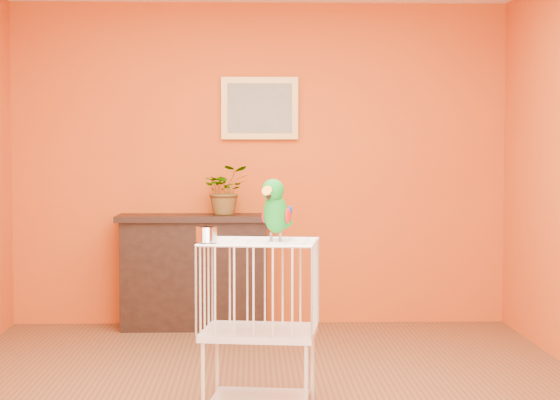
{
  "coord_description": "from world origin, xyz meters",
  "views": [
    {
      "loc": [
        -0.07,
        -5.34,
        1.4
      ],
      "look_at": [
        0.08,
        -0.32,
        1.14
      ],
      "focal_mm": 60.0,
      "sensor_mm": 36.0,
      "label": 1
    }
  ],
  "objects": [
    {
      "name": "room_shell",
      "position": [
        0.0,
        0.0,
        1.58
      ],
      "size": [
        4.5,
        4.5,
        4.5
      ],
      "color": "#CC5113",
      "rests_on": "ground"
    },
    {
      "name": "framed_picture",
      "position": [
        0.0,
        2.22,
        1.75
      ],
      "size": [
        0.62,
        0.04,
        0.5
      ],
      "color": "#B88442",
      "rests_on": "room_shell"
    },
    {
      "name": "feed_cup",
      "position": [
        -0.3,
        -0.47,
        0.97
      ],
      "size": [
        0.11,
        0.11,
        0.08
      ],
      "primitive_type": "cylinder",
      "color": "silver",
      "rests_on": "birdcage"
    },
    {
      "name": "console_cabinet",
      "position": [
        -0.52,
        2.04,
        0.45
      ],
      "size": [
        1.21,
        0.44,
        0.9
      ],
      "color": "black",
      "rests_on": "ground"
    },
    {
      "name": "birdcage",
      "position": [
        -0.03,
        -0.37,
        0.48
      ],
      "size": [
        0.66,
        0.54,
        0.92
      ],
      "rotation": [
        0.0,
        0.0,
        -0.14
      ],
      "color": "white",
      "rests_on": "ground"
    },
    {
      "name": "ground",
      "position": [
        0.0,
        0.0,
        0.0
      ],
      "size": [
        4.5,
        4.5,
        0.0
      ],
      "primitive_type": "plane",
      "color": "brown",
      "rests_on": "ground"
    },
    {
      "name": "potted_plant",
      "position": [
        -0.27,
        2.02,
        1.05
      ],
      "size": [
        0.43,
        0.46,
        0.31
      ],
      "primitive_type": "imported",
      "rotation": [
        0.0,
        0.0,
        0.23
      ],
      "color": "#26722D",
      "rests_on": "console_cabinet"
    },
    {
      "name": "parrot",
      "position": [
        0.06,
        -0.37,
        1.1
      ],
      "size": [
        0.2,
        0.3,
        0.34
      ],
      "rotation": [
        0.0,
        0.0,
        -0.43
      ],
      "color": "#59544C",
      "rests_on": "birdcage"
    }
  ]
}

